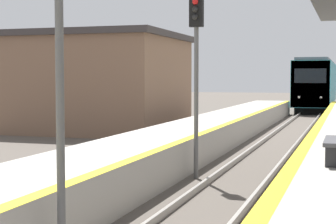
{
  "coord_description": "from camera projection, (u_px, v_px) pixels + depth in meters",
  "views": [
    {
      "loc": [
        2.69,
        -2.21,
        2.72
      ],
      "look_at": [
        -3.1,
        15.66,
        1.57
      ],
      "focal_mm": 60.0,
      "sensor_mm": 36.0,
      "label": 1
    }
  ],
  "objects": [
    {
      "name": "train",
      "position": [
        317.0,
        84.0,
        48.56
      ],
      "size": [
        2.77,
        18.2,
        4.21
      ],
      "color": "black",
      "rests_on": "ground"
    },
    {
      "name": "signal_mid",
      "position": [
        196.0,
        50.0,
        14.97
      ],
      "size": [
        0.36,
        0.31,
        4.97
      ],
      "color": "#595959",
      "rests_on": "ground"
    },
    {
      "name": "signal_near",
      "position": [
        59.0,
        26.0,
        7.83
      ],
      "size": [
        0.36,
        0.31,
        4.97
      ],
      "color": "#595959",
      "rests_on": "ground"
    },
    {
      "name": "station_building",
      "position": [
        97.0,
        82.0,
        28.95
      ],
      "size": [
        8.45,
        7.93,
        4.97
      ],
      "color": "brown",
      "rests_on": "ground"
    }
  ]
}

